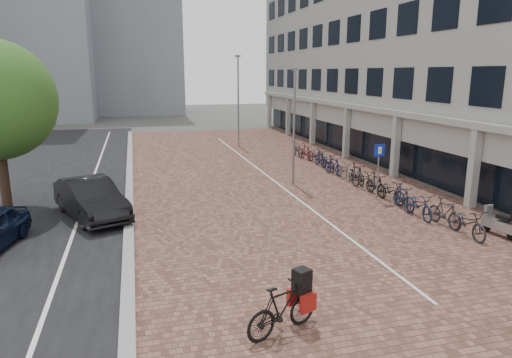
% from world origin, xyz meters
% --- Properties ---
extents(ground, '(140.00, 140.00, 0.00)m').
position_xyz_m(ground, '(0.00, 0.00, 0.00)').
color(ground, '#474442').
rests_on(ground, ground).
extents(plaza_brick, '(14.50, 42.00, 0.04)m').
position_xyz_m(plaza_brick, '(2.00, 12.00, 0.01)').
color(plaza_brick, brown).
rests_on(plaza_brick, ground).
extents(street_asphalt, '(8.00, 50.00, 0.03)m').
position_xyz_m(street_asphalt, '(-9.00, 12.00, 0.01)').
color(street_asphalt, black).
rests_on(street_asphalt, ground).
extents(curb, '(0.35, 42.00, 0.14)m').
position_xyz_m(curb, '(-5.10, 12.00, 0.07)').
color(curb, gray).
rests_on(curb, ground).
extents(lane_line, '(0.12, 44.00, 0.00)m').
position_xyz_m(lane_line, '(-7.00, 12.00, 0.02)').
color(lane_line, white).
rests_on(lane_line, street_asphalt).
extents(parking_line, '(0.10, 30.00, 0.00)m').
position_xyz_m(parking_line, '(2.20, 12.00, 0.04)').
color(parking_line, white).
rests_on(parking_line, plaza_brick).
extents(office_building, '(8.40, 40.00, 15.00)m').
position_xyz_m(office_building, '(12.97, 16.00, 8.44)').
color(office_building, gray).
rests_on(office_building, ground).
extents(car_dark, '(3.30, 4.94, 1.54)m').
position_xyz_m(car_dark, '(-6.50, 6.59, 0.77)').
color(car_dark, black).
rests_on(car_dark, ground).
extents(hero_bike, '(1.98, 1.23, 1.35)m').
position_xyz_m(hero_bike, '(-1.83, -3.18, 0.60)').
color(hero_bike, black).
rests_on(hero_bike, ground).
extents(scooter_front, '(0.71, 1.55, 1.03)m').
position_xyz_m(scooter_front, '(7.33, 0.71, 0.51)').
color(scooter_front, '#A4A4A9').
rests_on(scooter_front, ground).
extents(parking_sign, '(0.52, 0.12, 2.52)m').
position_xyz_m(parking_sign, '(5.55, 5.99, 1.70)').
color(parking_sign, slate).
rests_on(parking_sign, ground).
extents(lamp_near, '(0.12, 0.12, 5.69)m').
position_xyz_m(lamp_near, '(2.94, 9.79, 2.84)').
color(lamp_near, slate).
rests_on(lamp_near, ground).
extents(lamp_far, '(0.12, 0.12, 6.73)m').
position_xyz_m(lamp_far, '(2.99, 22.61, 3.36)').
color(lamp_far, gray).
rests_on(lamp_far, ground).
extents(bike_row, '(1.27, 18.10, 1.05)m').
position_xyz_m(bike_row, '(5.99, 9.05, 0.52)').
color(bike_row, black).
rests_on(bike_row, ground).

